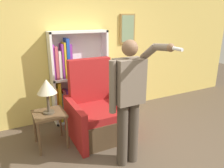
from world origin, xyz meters
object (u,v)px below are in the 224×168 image
(person_standing, at_px, (129,98))
(side_table, at_px, (50,118))
(table_lamp, at_px, (47,88))
(armchair, at_px, (97,114))
(bookcase, at_px, (73,80))

(person_standing, relative_size, side_table, 3.06)
(side_table, distance_m, table_lamp, 0.50)
(armchair, height_order, person_standing, person_standing)
(armchair, bearing_deg, bookcase, 102.85)
(bookcase, height_order, side_table, bookcase)
(side_table, height_order, table_lamp, table_lamp)
(bookcase, xyz_separation_m, armchair, (0.17, -0.75, -0.43))
(bookcase, height_order, person_standing, bookcase)
(side_table, bearing_deg, person_standing, -47.13)
(armchair, relative_size, person_standing, 0.75)
(armchair, distance_m, table_lamp, 0.99)
(armchair, bearing_deg, side_table, 178.45)
(table_lamp, bearing_deg, bookcase, 49.22)
(bookcase, relative_size, armchair, 1.34)
(person_standing, bearing_deg, armchair, 94.15)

